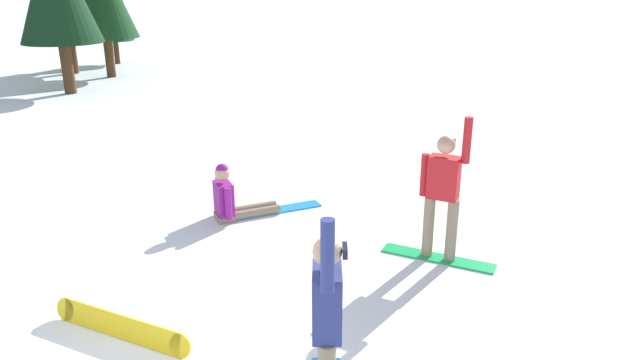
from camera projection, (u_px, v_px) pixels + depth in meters
name	position (u px, v px, depth m)	size (l,w,h in m)	color
snowboarder_foreground	(327.00, 324.00, 4.80)	(0.37, 1.61, 2.01)	#1E8CD8
snowboarder_midground	(443.00, 194.00, 7.65)	(1.50, 1.00, 2.03)	#19B259
snowboarder_background	(235.00, 199.00, 9.22)	(1.78, 1.03, 0.94)	gray
loose_snowboard_near_left	(121.00, 326.00, 6.20)	(1.69, 0.96, 0.26)	yellow
pine_tree_short	(111.00, 5.00, 25.12)	(1.68, 1.68, 4.62)	#472D19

